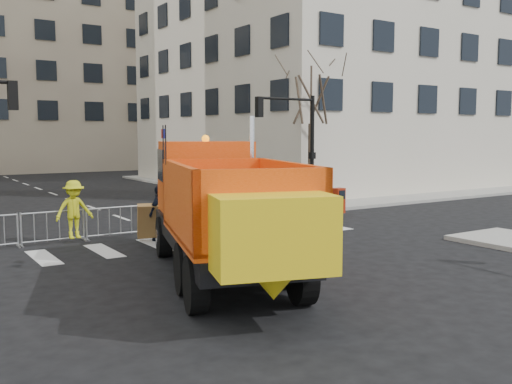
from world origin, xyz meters
TOP-DOWN VIEW (x-y plane):
  - ground at (0.00, 0.00)m, footprint 120.00×120.00m
  - sidewalk_back at (0.00, 8.50)m, footprint 64.00×5.00m
  - traffic_light_right at (8.50, 9.50)m, footprint 0.18×0.18m
  - crowd_barriers at (-0.75, 7.60)m, footprint 12.60×0.60m
  - street_tree at (9.20, 10.50)m, footprint 3.00×3.00m
  - plow_truck at (-1.49, 0.49)m, footprint 5.83×10.91m
  - cop_a at (1.26, 4.85)m, footprint 0.75×0.51m
  - cop_b at (1.06, 4.89)m, footprint 1.09×0.93m
  - cop_c at (-0.75, 6.10)m, footprint 1.19×0.96m
  - worker at (-3.27, 7.34)m, footprint 1.31×0.83m
  - newspaper_box at (8.19, 7.21)m, footprint 0.46×0.41m

SIDE VIEW (x-z plane):
  - ground at x=0.00m, z-range 0.00..0.00m
  - sidewalk_back at x=0.00m, z-range 0.00..0.15m
  - crowd_barriers at x=-0.75m, z-range 0.00..1.10m
  - newspaper_box at x=8.19m, z-range 0.15..1.25m
  - cop_c at x=-0.75m, z-range 0.00..1.89m
  - cop_b at x=1.06m, z-range 0.00..1.97m
  - cop_a at x=1.26m, z-range 0.00..1.98m
  - worker at x=-3.27m, z-range 0.15..2.09m
  - plow_truck at x=-1.49m, z-range -0.23..3.87m
  - traffic_light_right at x=8.50m, z-range 0.00..5.40m
  - street_tree at x=9.20m, z-range 0.00..7.50m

